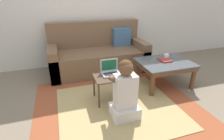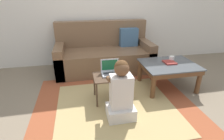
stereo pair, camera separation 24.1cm
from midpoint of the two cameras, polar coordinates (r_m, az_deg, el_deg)
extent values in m
plane|color=#7F705B|center=(2.57, -2.30, -9.54)|extent=(16.00, 16.00, 0.00)
cube|color=silver|center=(3.70, -9.71, 21.01)|extent=(9.00, 0.06, 2.50)
cube|color=#9E4C2D|center=(2.41, -1.06, -12.02)|extent=(2.16, 1.99, 0.01)
cube|color=tan|center=(2.41, -1.06, -11.93)|extent=(1.56, 1.43, 0.00)
cube|color=brown|center=(3.44, -6.34, 3.15)|extent=(1.82, 0.84, 0.41)
cube|color=brown|center=(3.62, -7.76, 11.69)|extent=(1.82, 0.18, 0.50)
cube|color=brown|center=(3.37, -20.36, 2.54)|extent=(0.16, 0.84, 0.55)
cube|color=brown|center=(3.65, 6.50, 5.55)|extent=(0.16, 0.84, 0.55)
cube|color=#426689|center=(3.61, 1.23, 10.72)|extent=(0.36, 0.14, 0.36)
cube|color=#4C5156|center=(2.90, 14.61, 2.47)|extent=(0.84, 0.67, 0.02)
cube|color=brown|center=(2.92, 14.52, 1.66)|extent=(0.80, 0.64, 0.07)
cylinder|color=brown|center=(2.60, 10.44, -4.68)|extent=(0.07, 0.07, 0.39)
cylinder|color=brown|center=(2.98, 22.94, -2.35)|extent=(0.07, 0.07, 0.39)
cylinder|color=brown|center=(3.04, 5.65, 0.06)|extent=(0.07, 0.07, 0.39)
cylinder|color=brown|center=(3.38, 17.09, 1.57)|extent=(0.07, 0.07, 0.39)
cube|color=#4C3828|center=(2.39, -2.56, -2.02)|extent=(0.53, 0.36, 0.02)
cylinder|color=#4C3828|center=(2.31, -7.32, -8.67)|extent=(0.02, 0.02, 0.36)
cylinder|color=#4C3828|center=(2.42, 4.08, -6.84)|extent=(0.02, 0.02, 0.36)
cylinder|color=#4C3828|center=(2.57, -8.63, -5.10)|extent=(0.02, 0.02, 0.36)
cylinder|color=#4C3828|center=(2.67, 1.66, -3.63)|extent=(0.02, 0.02, 0.36)
cube|color=#B7BCC6|center=(2.41, -3.18, -1.37)|extent=(0.25, 0.19, 0.02)
cube|color=#28282D|center=(2.39, -3.08, -1.29)|extent=(0.21, 0.11, 0.00)
cube|color=#B7BCC6|center=(2.45, -3.78, 1.60)|extent=(0.25, 0.01, 0.18)
cube|color=#196038|center=(2.44, -3.76, 1.57)|extent=(0.22, 0.00, 0.15)
ellipsoid|color=black|center=(2.41, 1.47, -1.14)|extent=(0.06, 0.10, 0.03)
cube|color=silver|center=(2.21, 0.91, -13.38)|extent=(0.33, 0.27, 0.16)
cube|color=silver|center=(2.05, 0.96, -7.00)|extent=(0.25, 0.18, 0.41)
sphere|color=brown|center=(1.91, 1.02, 0.47)|extent=(0.17, 0.17, 0.17)
sphere|color=brown|center=(1.92, 0.93, 1.00)|extent=(0.16, 0.16, 0.16)
cylinder|color=brown|center=(2.05, -3.06, -3.15)|extent=(0.06, 0.23, 0.12)
cylinder|color=brown|center=(2.11, 3.07, -2.28)|extent=(0.06, 0.23, 0.12)
cylinder|color=white|center=(3.03, 15.19, 4.28)|extent=(0.08, 0.08, 0.08)
cube|color=#99332D|center=(2.93, 14.70, 3.10)|extent=(0.17, 0.19, 0.02)
camera|label=1|loc=(0.12, -92.86, -1.27)|focal=28.00mm
camera|label=2|loc=(0.12, 87.14, 1.27)|focal=28.00mm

